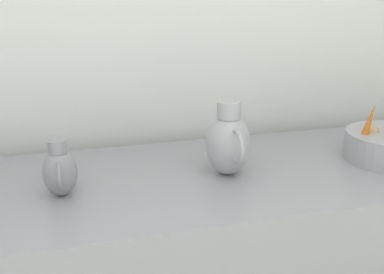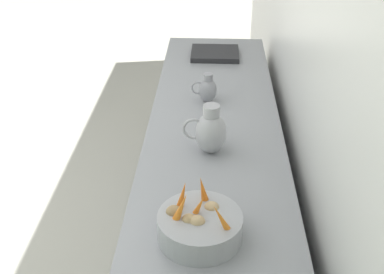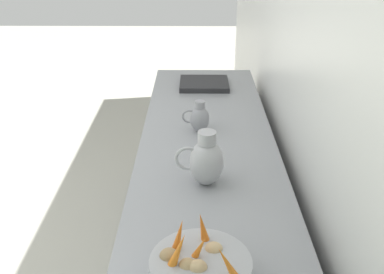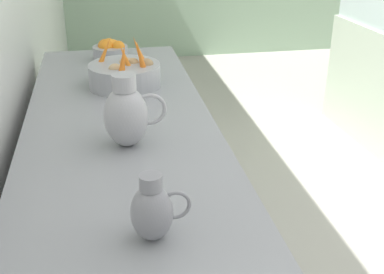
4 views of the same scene
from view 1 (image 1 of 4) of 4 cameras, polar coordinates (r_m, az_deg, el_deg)
metal_pitcher_tall at (r=1.54m, az=4.51°, el=-0.64°), size 0.21×0.15×0.25m
metal_pitcher_short at (r=1.45m, az=-16.04°, el=-4.05°), size 0.15×0.11×0.18m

